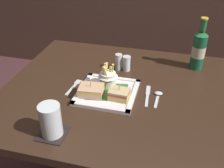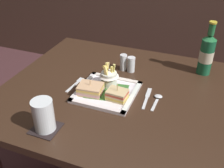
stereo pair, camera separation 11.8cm
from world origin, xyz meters
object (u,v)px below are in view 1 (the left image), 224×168
object	(u,v)px
beer_bottle	(199,49)
fork	(74,86)
salt_shaker	(119,63)
fries_cup	(108,76)
water_glass	(51,122)
sandwich_half_right	(119,94)
dining_table	(116,110)
spoon	(158,95)
sandwich_half_left	(91,90)
pepper_shaker	(127,64)
knife	(148,95)
square_plate	(107,92)

from	to	relation	value
beer_bottle	fork	xyz separation A→B (m)	(-0.54, -0.33, -0.10)
salt_shaker	fries_cup	bearing A→B (deg)	-92.68
water_glass	fork	world-z (taller)	water_glass
sandwich_half_right	dining_table	bearing A→B (deg)	110.65
fries_cup	spoon	distance (m)	0.24
sandwich_half_left	spoon	size ratio (longest dim) A/B	0.93
salt_shaker	pepper_shaker	size ratio (longest dim) A/B	1.09
fries_cup	beer_bottle	xyz separation A→B (m)	(0.39, 0.29, 0.05)
knife	salt_shaker	world-z (taller)	salt_shaker
water_glass	pepper_shaker	size ratio (longest dim) A/B	1.58
square_plate	sandwich_half_left	size ratio (longest dim) A/B	2.30
square_plate	fries_cup	distance (m)	0.07
dining_table	knife	bearing A→B (deg)	-3.74
water_glass	sandwich_half_left	bearing A→B (deg)	76.86
beer_bottle	sandwich_half_right	bearing A→B (deg)	-129.87
beer_bottle	pepper_shaker	distance (m)	0.37
fries_cup	spoon	bearing A→B (deg)	-3.97
square_plate	knife	world-z (taller)	square_plate
dining_table	sandwich_half_left	distance (m)	0.19
dining_table	fries_cup	xyz separation A→B (m)	(-0.04, 0.01, 0.17)
water_glass	salt_shaker	distance (m)	0.54
sandwich_half_right	salt_shaker	bearing A→B (deg)	103.77
square_plate	knife	xyz separation A→B (m)	(0.17, 0.03, -0.00)
square_plate	fries_cup	xyz separation A→B (m)	(-0.01, 0.05, 0.05)
sandwich_half_left	sandwich_half_right	size ratio (longest dim) A/B	1.28
dining_table	beer_bottle	distance (m)	0.51
knife	pepper_shaker	size ratio (longest dim) A/B	2.08
fries_cup	water_glass	distance (m)	0.37
dining_table	spoon	world-z (taller)	spoon
fries_cup	salt_shaker	bearing A→B (deg)	87.32
fries_cup	water_glass	xyz separation A→B (m)	(-0.11, -0.35, -0.00)
water_glass	pepper_shaker	xyz separation A→B (m)	(0.16, 0.53, -0.02)
fork	water_glass	bearing A→B (deg)	-82.52
sandwich_half_right	fork	xyz separation A→B (m)	(-0.23, 0.05, -0.03)
dining_table	fork	world-z (taller)	fork
fries_cup	pepper_shaker	distance (m)	0.18
sandwich_half_right	pepper_shaker	distance (m)	0.26
beer_bottle	salt_shaker	bearing A→B (deg)	-163.02
spoon	knife	bearing A→B (deg)	-175.79
beer_bottle	salt_shaker	size ratio (longest dim) A/B	3.14
fries_cup	salt_shaker	distance (m)	0.18
fries_cup	water_glass	size ratio (longest dim) A/B	0.91
fries_cup	sandwich_half_left	bearing A→B (deg)	-119.83
dining_table	sandwich_half_right	xyz separation A→B (m)	(0.03, -0.08, 0.15)
sandwich_half_right	water_glass	distance (m)	0.32
sandwich_half_right	water_glass	xyz separation A→B (m)	(-0.19, -0.26, 0.02)
sandwich_half_left	beer_bottle	world-z (taller)	beer_bottle
sandwich_half_left	fork	bearing A→B (deg)	152.14
knife	spoon	world-z (taller)	spoon
water_glass	pepper_shaker	bearing A→B (deg)	72.92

